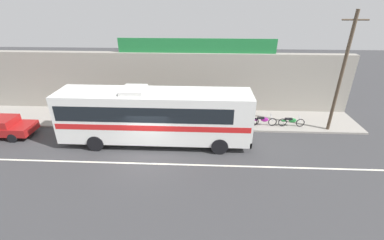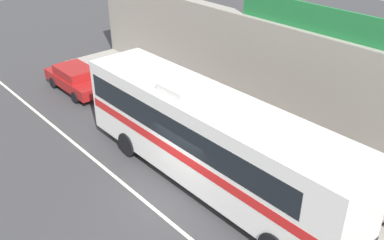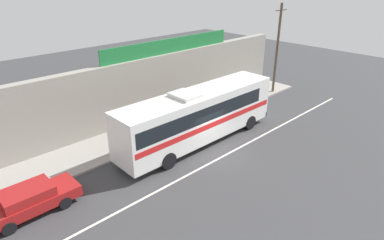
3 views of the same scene
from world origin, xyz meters
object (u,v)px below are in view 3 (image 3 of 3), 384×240
motorcycle_green (240,98)px  pedestrian_far_left (194,100)px  motorcycle_red (210,109)px  intercity_bus (198,114)px  parked_car (30,200)px  motorcycle_purple (229,102)px  motorcycle_orange (254,93)px  utility_pole (277,48)px

motorcycle_green → pedestrian_far_left: bearing=161.5°
motorcycle_red → pedestrian_far_left: bearing=106.8°
intercity_bus → motorcycle_red: bearing=33.0°
intercity_bus → motorcycle_red: size_ratio=6.67×
parked_car → motorcycle_purple: (16.97, 2.12, -0.17)m
motorcycle_red → motorcycle_green: 3.74m
intercity_bus → parked_car: intercity_bus is taller
motorcycle_orange → motorcycle_green: same height
intercity_bus → motorcycle_orange: intercity_bus is taller
motorcycle_green → pedestrian_far_left: (-4.17, 1.39, 0.53)m
motorcycle_purple → motorcycle_red: bearing=179.4°
motorcycle_orange → pedestrian_far_left: pedestrian_far_left is taller
motorcycle_green → pedestrian_far_left: pedestrian_far_left is taller
pedestrian_far_left → motorcycle_red: bearing=-73.2°
motorcycle_red → motorcycle_purple: bearing=-0.6°
motorcycle_purple → pedestrian_far_left: (-2.75, 1.44, 0.53)m
utility_pole → pedestrian_far_left: bearing=168.9°
motorcycle_red → motorcycle_green: same height
motorcycle_purple → pedestrian_far_left: size_ratio=1.16×
utility_pole → pedestrian_far_left: 9.50m
motorcycle_orange → pedestrian_far_left: bearing=167.0°
utility_pole → motorcycle_green: (-4.60, 0.33, -3.72)m
pedestrian_far_left → parked_car: bearing=-165.9°
pedestrian_far_left → motorcycle_green: bearing=-18.5°
parked_car → pedestrian_far_left: bearing=14.1°
intercity_bus → pedestrian_far_left: bearing=48.9°
parked_car → pedestrian_far_left: size_ratio=2.68×
intercity_bus → utility_pole: (12.20, 2.19, 2.22)m
intercity_bus → motorcycle_purple: (6.17, 2.47, -1.50)m
utility_pole → motorcycle_red: utility_pole is taller
motorcycle_orange → motorcycle_purple: size_ratio=1.00×
pedestrian_far_left → intercity_bus: bearing=-131.1°
parked_car → motorcycle_green: (18.39, 2.17, -0.17)m
intercity_bus → motorcycle_purple: size_ratio=6.36×
intercity_bus → parked_car: size_ratio=2.76×
intercity_bus → utility_pole: size_ratio=1.51×
intercity_bus → motorcycle_green: 8.14m
motorcycle_orange → utility_pole: bearing=-6.4°
parked_car → motorcycle_green: parked_car is taller
utility_pole → motorcycle_red: 9.15m
parked_car → motorcycle_red: 14.81m
intercity_bus → motorcycle_green: bearing=18.4°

